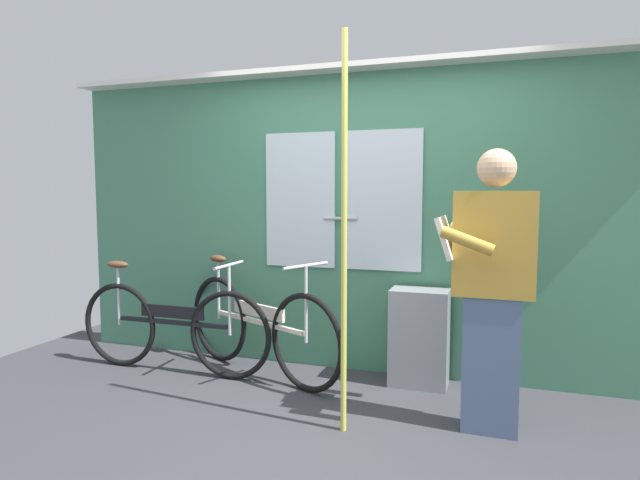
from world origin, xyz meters
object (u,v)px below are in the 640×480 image
at_px(bicycle_near_door, 258,326).
at_px(bicycle_leaning_behind, 172,327).
at_px(passenger_reading_newspaper, 492,285).
at_px(handrail_pole, 344,236).
at_px(trash_bin_by_wall, 419,337).

bearing_deg(bicycle_near_door, bicycle_leaning_behind, -140.78).
distance_m(bicycle_leaning_behind, passenger_reading_newspaper, 2.52).
distance_m(bicycle_leaning_behind, handrail_pole, 1.90).
bearing_deg(bicycle_leaning_behind, bicycle_near_door, 14.38).
bearing_deg(trash_bin_by_wall, bicycle_leaning_behind, -169.85).
height_order(bicycle_near_door, passenger_reading_newspaper, passenger_reading_newspaper).
relative_size(trash_bin_by_wall, handrail_pole, 0.31).
bearing_deg(trash_bin_by_wall, handrail_pole, -109.30).
bearing_deg(bicycle_near_door, trash_bin_by_wall, 32.78).
height_order(bicycle_near_door, trash_bin_by_wall, bicycle_near_door).
bearing_deg(passenger_reading_newspaper, handrail_pole, 19.35).
xyz_separation_m(bicycle_near_door, bicycle_leaning_behind, (-0.68, -0.17, -0.01)).
height_order(passenger_reading_newspaper, trash_bin_by_wall, passenger_reading_newspaper).
bearing_deg(bicycle_leaning_behind, passenger_reading_newspaper, -7.09).
distance_m(bicycle_near_door, bicycle_leaning_behind, 0.70).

